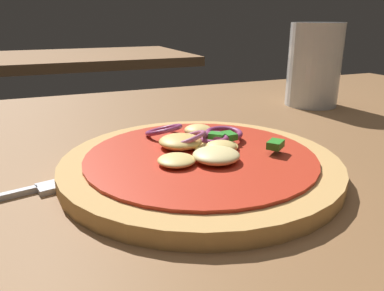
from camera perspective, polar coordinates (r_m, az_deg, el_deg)
The scene contains 4 objects.
dining_table at distance 0.38m, azimuth 6.73°, elevation -5.43°, with size 1.24×0.85×0.03m.
pizza at distance 0.35m, azimuth 1.25°, elevation -2.45°, with size 0.26×0.26×0.03m.
beer_glass at distance 0.64m, azimuth 17.90°, elevation 11.12°, with size 0.08×0.08×0.13m.
background_table at distance 1.54m, azimuth -15.09°, elevation 12.60°, with size 0.72×0.53×0.03m.
Camera 1 is at (-0.17, -0.30, 0.17)m, focal length 35.37 mm.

